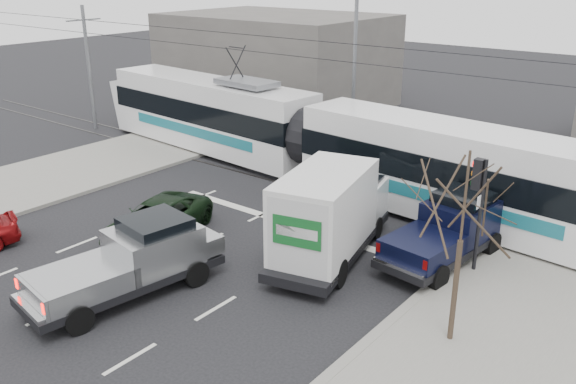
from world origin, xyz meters
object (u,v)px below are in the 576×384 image
Objects in this scene: navy_pickup at (450,229)px; green_car at (157,220)px; bare_tree at (464,206)px; street_lamp_far at (352,49)px; tram at (312,138)px; silver_pickup at (135,259)px; box_truck at (330,215)px; traffic_signal at (479,191)px.

green_car is (-8.83, -4.71, -0.42)m from navy_pickup.
bare_tree reaches higher than navy_pickup.
street_lamp_far is 14.55m from green_car.
tram is 11.43m from silver_pickup.
silver_pickup is 6.25m from box_truck.
street_lamp_far reaches higher than silver_pickup.
bare_tree is at bearing -33.56° from tram.
silver_pickup is 9.93m from navy_pickup.
street_lamp_far reaches higher than tram.
green_car is (-5.71, -2.41, -0.89)m from box_truck.
navy_pickup is (8.16, -3.63, -0.86)m from tram.
bare_tree is 0.19× the size of tram.
silver_pickup is at bearing -78.63° from street_lamp_far.
traffic_signal is at bearing -41.72° from street_lamp_far.
traffic_signal reaches higher than box_truck.
bare_tree reaches higher than traffic_signal.
street_lamp_far is 6.52m from tram.
street_lamp_far is 1.92× the size of green_car.
navy_pickup is at bearing 157.04° from traffic_signal.
traffic_signal reaches higher than green_car.
navy_pickup is at bearing 12.81° from green_car.
box_truck is at bearing 67.44° from silver_pickup.
box_truck is 6.26m from green_car.
bare_tree is 0.94× the size of navy_pickup.
bare_tree is at bearing -35.41° from box_truck.
green_car is at bearing -90.00° from tram.
bare_tree is 0.56× the size of street_lamp_far.
tram is (-9.09, 4.03, -0.81)m from traffic_signal.
bare_tree is 13.13m from tram.
bare_tree is 1.39× the size of traffic_signal.
traffic_signal is 0.59× the size of silver_pickup.
street_lamp_far reaches higher than green_car.
traffic_signal is 0.13× the size of tram.
traffic_signal is at bearing 8.58° from green_car.
navy_pickup reaches higher than green_car.
traffic_signal reaches higher than navy_pickup.
tram is 8.97m from navy_pickup.
silver_pickup is 1.30× the size of green_car.
traffic_signal reaches higher than silver_pickup.
street_lamp_far is 1.48× the size of silver_pickup.
street_lamp_far is at bearing 138.28° from traffic_signal.
traffic_signal is at bearing 11.81° from box_truck.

